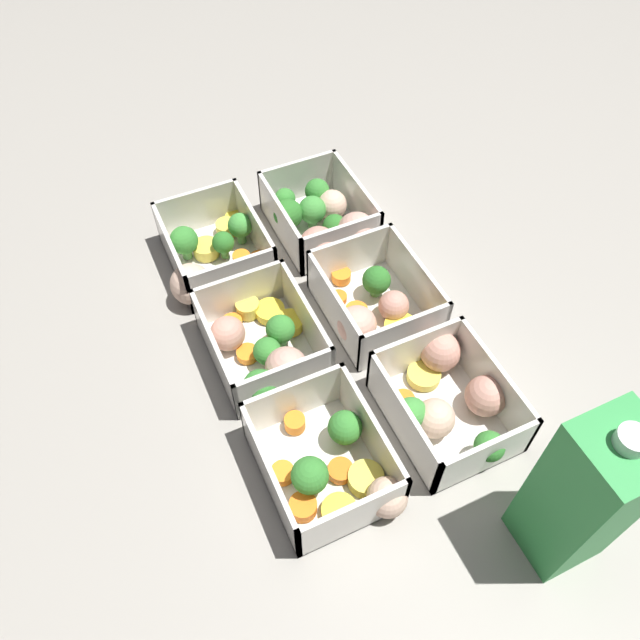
{
  "coord_description": "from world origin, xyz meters",
  "views": [
    {
      "loc": [
        0.4,
        -0.19,
        0.59
      ],
      "look_at": [
        0.0,
        0.0,
        0.02
      ],
      "focal_mm": 35.0,
      "sensor_mm": 36.0,
      "label": 1
    }
  ],
  "objects_px": {
    "container_near_center": "(264,347)",
    "container_far_center": "(374,305)",
    "container_near_right": "(333,466)",
    "juice_carton": "(584,496)",
    "container_near_left": "(211,254)",
    "container_far_left": "(323,220)",
    "container_far_right": "(449,398)"
  },
  "relations": [
    {
      "from": "container_near_center",
      "to": "container_far_left",
      "type": "relative_size",
      "value": 0.97
    },
    {
      "from": "container_near_center",
      "to": "container_far_right",
      "type": "height_order",
      "value": "same"
    },
    {
      "from": "container_near_left",
      "to": "container_near_right",
      "type": "relative_size",
      "value": 1.01
    },
    {
      "from": "container_far_left",
      "to": "container_far_center",
      "type": "relative_size",
      "value": 1.11
    },
    {
      "from": "container_far_center",
      "to": "container_far_right",
      "type": "bearing_deg",
      "value": 4.37
    },
    {
      "from": "container_far_left",
      "to": "container_far_right",
      "type": "bearing_deg",
      "value": 1.34
    },
    {
      "from": "container_near_left",
      "to": "container_far_center",
      "type": "bearing_deg",
      "value": 43.18
    },
    {
      "from": "container_far_center",
      "to": "juice_carton",
      "type": "xyz_separation_m",
      "value": [
        0.3,
        0.03,
        0.07
      ]
    },
    {
      "from": "container_near_left",
      "to": "container_near_right",
      "type": "distance_m",
      "value": 0.32
    },
    {
      "from": "container_near_center",
      "to": "container_far_center",
      "type": "distance_m",
      "value": 0.14
    },
    {
      "from": "container_near_left",
      "to": "container_far_left",
      "type": "distance_m",
      "value": 0.15
    },
    {
      "from": "container_far_left",
      "to": "container_near_right",
      "type": "bearing_deg",
      "value": -23.46
    },
    {
      "from": "container_far_center",
      "to": "juice_carton",
      "type": "distance_m",
      "value": 0.31
    },
    {
      "from": "container_near_right",
      "to": "container_far_center",
      "type": "distance_m",
      "value": 0.21
    },
    {
      "from": "container_near_left",
      "to": "container_near_center",
      "type": "distance_m",
      "value": 0.16
    },
    {
      "from": "container_near_center",
      "to": "juice_carton",
      "type": "relative_size",
      "value": 0.77
    },
    {
      "from": "container_near_left",
      "to": "juice_carton",
      "type": "height_order",
      "value": "juice_carton"
    },
    {
      "from": "container_near_right",
      "to": "container_near_left",
      "type": "bearing_deg",
      "value": -177.24
    },
    {
      "from": "container_far_center",
      "to": "container_far_right",
      "type": "height_order",
      "value": "same"
    },
    {
      "from": "container_far_right",
      "to": "container_near_left",
      "type": "bearing_deg",
      "value": -152.41
    },
    {
      "from": "container_far_right",
      "to": "container_near_center",
      "type": "bearing_deg",
      "value": -133.46
    },
    {
      "from": "container_far_right",
      "to": "juice_carton",
      "type": "xyz_separation_m",
      "value": [
        0.16,
        0.02,
        0.07
      ]
    },
    {
      "from": "container_near_center",
      "to": "container_near_right",
      "type": "bearing_deg",
      "value": 2.95
    },
    {
      "from": "container_near_center",
      "to": "container_far_right",
      "type": "relative_size",
      "value": 0.93
    },
    {
      "from": "container_near_right",
      "to": "container_far_left",
      "type": "distance_m",
      "value": 0.34
    },
    {
      "from": "container_near_center",
      "to": "container_far_right",
      "type": "bearing_deg",
      "value": 46.54
    },
    {
      "from": "container_near_center",
      "to": "juice_carton",
      "type": "distance_m",
      "value": 0.35
    },
    {
      "from": "container_near_center",
      "to": "container_near_left",
      "type": "bearing_deg",
      "value": -177.43
    },
    {
      "from": "container_near_right",
      "to": "juice_carton",
      "type": "distance_m",
      "value": 0.23
    },
    {
      "from": "container_far_center",
      "to": "juice_carton",
      "type": "bearing_deg",
      "value": 5.61
    },
    {
      "from": "juice_carton",
      "to": "container_near_center",
      "type": "bearing_deg",
      "value": -150.48
    },
    {
      "from": "container_near_right",
      "to": "juice_carton",
      "type": "xyz_separation_m",
      "value": [
        0.14,
        0.16,
        0.07
      ]
    }
  ]
}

